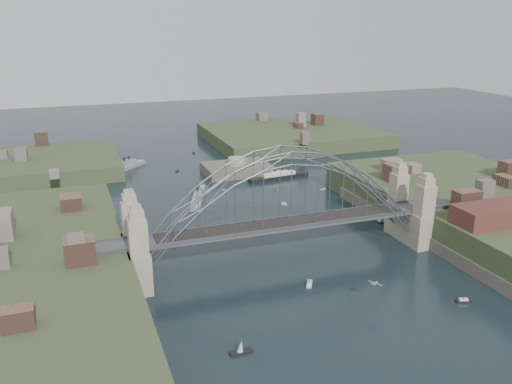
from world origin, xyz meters
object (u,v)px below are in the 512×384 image
object	(u,v)px
bridge	(285,206)
fort_island	(237,174)
wharf_shed	(499,213)
naval_cruiser_near	(198,197)
naval_cruiser_far	(127,166)
ocean_liner	(279,176)

from	to	relation	value
bridge	fort_island	size ratio (longest dim) A/B	3.82
wharf_shed	naval_cruiser_near	world-z (taller)	wharf_shed
naval_cruiser_near	naval_cruiser_far	bearing A→B (deg)	109.79
fort_island	wharf_shed	size ratio (longest dim) A/B	1.10
wharf_shed	naval_cruiser_far	xyz separation A→B (m)	(-66.50, 102.01, -9.06)
bridge	naval_cruiser_far	size ratio (longest dim) A/B	5.79
bridge	wharf_shed	distance (m)	46.23
bridge	fort_island	bearing A→B (deg)	80.27
fort_island	wharf_shed	xyz separation A→B (m)	(32.00, -84.00, 10.34)
naval_cruiser_far	bridge	bearing A→B (deg)	-75.66
wharf_shed	naval_cruiser_near	size ratio (longest dim) A/B	0.98
wharf_shed	ocean_liner	distance (m)	76.21
naval_cruiser_near	ocean_liner	size ratio (longest dim) A/B	0.96
fort_island	naval_cruiser_near	size ratio (longest dim) A/B	1.08
bridge	ocean_liner	world-z (taller)	bridge
fort_island	naval_cruiser_near	xyz separation A→B (m)	(-19.54, -23.57, 1.30)
wharf_shed	bridge	bearing A→B (deg)	162.35
naval_cruiser_near	naval_cruiser_far	distance (m)	44.19
wharf_shed	naval_cruiser_near	xyz separation A→B (m)	(-51.54, 60.43, -9.04)
wharf_shed	ocean_liner	xyz separation A→B (m)	(-21.35, 72.58, -9.19)
ocean_liner	naval_cruiser_near	bearing A→B (deg)	-158.08
ocean_liner	bridge	bearing A→B (deg)	-111.14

